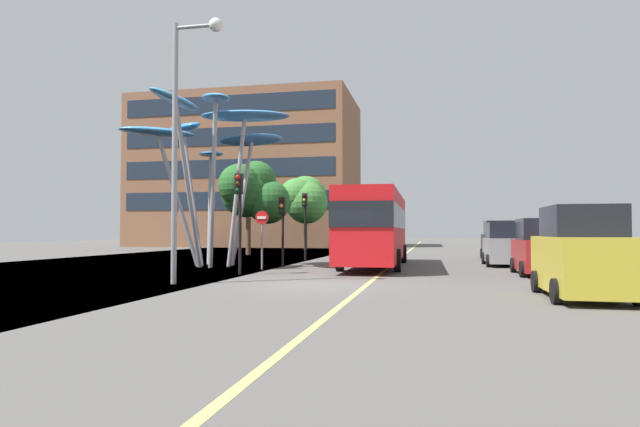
{
  "coord_description": "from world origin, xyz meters",
  "views": [
    {
      "loc": [
        3.74,
        -16.54,
        1.69
      ],
      "look_at": [
        -1.34,
        7.46,
        2.5
      ],
      "focal_mm": 30.22,
      "sensor_mm": 36.0,
      "label": 1
    }
  ],
  "objects_px": {
    "leaf_sculpture": "(208,135)",
    "car_parked_near": "(582,255)",
    "red_bus": "(375,224)",
    "street_lamp": "(185,118)",
    "no_entry_sign": "(262,230)",
    "car_parked_far": "(506,246)",
    "traffic_light_kerb_far": "(282,216)",
    "car_parked_mid": "(542,249)",
    "car_side_street": "(500,241)",
    "traffic_light_kerb_near": "(239,202)",
    "traffic_light_island_mid": "(305,212)"
  },
  "relations": [
    {
      "from": "red_bus",
      "to": "car_parked_near",
      "type": "height_order",
      "value": "red_bus"
    },
    {
      "from": "leaf_sculpture",
      "to": "traffic_light_kerb_far",
      "type": "bearing_deg",
      "value": 4.03
    },
    {
      "from": "red_bus",
      "to": "street_lamp",
      "type": "bearing_deg",
      "value": -117.78
    },
    {
      "from": "red_bus",
      "to": "traffic_light_kerb_near",
      "type": "height_order",
      "value": "traffic_light_kerb_near"
    },
    {
      "from": "car_parked_near",
      "to": "car_side_street",
      "type": "xyz_separation_m",
      "value": [
        0.27,
        19.42,
        -0.01
      ]
    },
    {
      "from": "traffic_light_kerb_near",
      "to": "car_parked_near",
      "type": "bearing_deg",
      "value": -25.53
    },
    {
      "from": "car_parked_far",
      "to": "no_entry_sign",
      "type": "xyz_separation_m",
      "value": [
        -10.89,
        -4.94,
        0.74
      ]
    },
    {
      "from": "traffic_light_island_mid",
      "to": "car_parked_mid",
      "type": "bearing_deg",
      "value": -36.83
    },
    {
      "from": "car_parked_mid",
      "to": "car_side_street",
      "type": "bearing_deg",
      "value": 90.78
    },
    {
      "from": "leaf_sculpture",
      "to": "car_parked_near",
      "type": "bearing_deg",
      "value": -33.91
    },
    {
      "from": "traffic_light_island_mid",
      "to": "street_lamp",
      "type": "bearing_deg",
      "value": -91.73
    },
    {
      "from": "traffic_light_island_mid",
      "to": "car_side_street",
      "type": "bearing_deg",
      "value": 16.64
    },
    {
      "from": "leaf_sculpture",
      "to": "red_bus",
      "type": "bearing_deg",
      "value": 9.72
    },
    {
      "from": "traffic_light_kerb_far",
      "to": "car_parked_near",
      "type": "bearing_deg",
      "value": -42.92
    },
    {
      "from": "car_parked_mid",
      "to": "no_entry_sign",
      "type": "xyz_separation_m",
      "value": [
        -11.51,
        0.65,
        0.71
      ]
    },
    {
      "from": "traffic_light_island_mid",
      "to": "car_parked_near",
      "type": "bearing_deg",
      "value": -55.48
    },
    {
      "from": "red_bus",
      "to": "leaf_sculpture",
      "type": "bearing_deg",
      "value": -170.28
    },
    {
      "from": "leaf_sculpture",
      "to": "traffic_light_island_mid",
      "type": "xyz_separation_m",
      "value": [
        3.33,
        6.39,
        -3.54
      ]
    },
    {
      "from": "traffic_light_island_mid",
      "to": "street_lamp",
      "type": "height_order",
      "value": "street_lamp"
    },
    {
      "from": "traffic_light_island_mid",
      "to": "leaf_sculpture",
      "type": "bearing_deg",
      "value": -117.51
    },
    {
      "from": "traffic_light_kerb_near",
      "to": "traffic_light_kerb_far",
      "type": "height_order",
      "value": "traffic_light_kerb_near"
    },
    {
      "from": "leaf_sculpture",
      "to": "car_parked_near",
      "type": "xyz_separation_m",
      "value": [
        14.36,
        -9.65,
        -5.27
      ]
    },
    {
      "from": "traffic_light_kerb_near",
      "to": "traffic_light_island_mid",
      "type": "height_order",
      "value": "traffic_light_kerb_near"
    },
    {
      "from": "street_lamp",
      "to": "no_entry_sign",
      "type": "relative_size",
      "value": 3.29
    },
    {
      "from": "traffic_light_kerb_far",
      "to": "street_lamp",
      "type": "xyz_separation_m",
      "value": [
        -0.82,
        -8.57,
        2.97
      ]
    },
    {
      "from": "car_parked_near",
      "to": "no_entry_sign",
      "type": "height_order",
      "value": "no_entry_sign"
    },
    {
      "from": "traffic_light_island_mid",
      "to": "no_entry_sign",
      "type": "xyz_separation_m",
      "value": [
        -0.04,
        -7.93,
        -1.1
      ]
    },
    {
      "from": "traffic_light_kerb_far",
      "to": "no_entry_sign",
      "type": "distance_m",
      "value": 1.97
    },
    {
      "from": "red_bus",
      "to": "traffic_light_kerb_near",
      "type": "distance_m",
      "value": 7.46
    },
    {
      "from": "street_lamp",
      "to": "car_side_street",
      "type": "bearing_deg",
      "value": 56.99
    },
    {
      "from": "traffic_light_island_mid",
      "to": "car_parked_far",
      "type": "distance_m",
      "value": 11.4
    },
    {
      "from": "no_entry_sign",
      "to": "car_parked_far",
      "type": "bearing_deg",
      "value": 24.4
    },
    {
      "from": "car_side_street",
      "to": "traffic_light_kerb_near",
      "type": "bearing_deg",
      "value": -128.81
    },
    {
      "from": "red_bus",
      "to": "leaf_sculpture",
      "type": "height_order",
      "value": "leaf_sculpture"
    },
    {
      "from": "leaf_sculpture",
      "to": "street_lamp",
      "type": "bearing_deg",
      "value": -70.87
    },
    {
      "from": "leaf_sculpture",
      "to": "car_side_street",
      "type": "bearing_deg",
      "value": 33.73
    },
    {
      "from": "car_parked_near",
      "to": "leaf_sculpture",
      "type": "bearing_deg",
      "value": 146.09
    },
    {
      "from": "leaf_sculpture",
      "to": "car_parked_far",
      "type": "height_order",
      "value": "leaf_sculpture"
    },
    {
      "from": "traffic_light_kerb_near",
      "to": "car_parked_near",
      "type": "xyz_separation_m",
      "value": [
        11.09,
        -5.3,
        -1.76
      ]
    },
    {
      "from": "car_side_street",
      "to": "no_entry_sign",
      "type": "bearing_deg",
      "value": -135.08
    },
    {
      "from": "red_bus",
      "to": "car_parked_far",
      "type": "relative_size",
      "value": 2.98
    },
    {
      "from": "leaf_sculpture",
      "to": "traffic_light_kerb_far",
      "type": "distance_m",
      "value": 5.43
    },
    {
      "from": "traffic_light_island_mid",
      "to": "car_side_street",
      "type": "relative_size",
      "value": 0.97
    },
    {
      "from": "red_bus",
      "to": "car_parked_near",
      "type": "relative_size",
      "value": 2.88
    },
    {
      "from": "leaf_sculpture",
      "to": "traffic_light_island_mid",
      "type": "distance_m",
      "value": 8.03
    },
    {
      "from": "car_parked_mid",
      "to": "traffic_light_kerb_near",
      "type": "bearing_deg",
      "value": -169.39
    },
    {
      "from": "car_parked_mid",
      "to": "car_side_street",
      "type": "distance_m",
      "value": 11.96
    },
    {
      "from": "car_side_street",
      "to": "traffic_light_island_mid",
      "type": "bearing_deg",
      "value": -163.36
    },
    {
      "from": "traffic_light_kerb_near",
      "to": "car_parked_mid",
      "type": "distance_m",
      "value": 11.87
    },
    {
      "from": "car_parked_near",
      "to": "car_parked_mid",
      "type": "bearing_deg",
      "value": 86.67
    }
  ]
}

